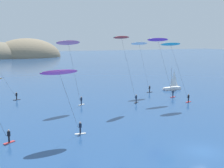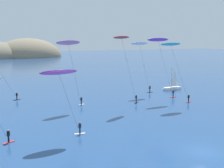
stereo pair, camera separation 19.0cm
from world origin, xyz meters
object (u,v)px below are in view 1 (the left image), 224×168
Objects in this scene: kitesurfer_red at (123,45)px; kitesurfer_cyan at (172,49)px; sailboat_near at (171,87)px; kitesurfer_purple at (159,45)px; kitesurfer_white at (140,48)px; kitesurfer_pink at (69,48)px; kitesurfer_magenta at (61,77)px.

kitesurfer_red reaches higher than kitesurfer_cyan.
kitesurfer_purple is at bearing -141.49° from sailboat_near.
kitesurfer_purple is 1.08× the size of kitesurfer_cyan.
kitesurfer_red is 14.18m from kitesurfer_white.
kitesurfer_cyan is at bearing -20.96° from kitesurfer_pink.
kitesurfer_red is at bearing -152.18° from sailboat_near.
kitesurfer_white is at bearing 44.40° from kitesurfer_red.
kitesurfer_magenta is 0.69× the size of kitesurfer_purple.
sailboat_near is at bearing 50.98° from kitesurfer_cyan.
kitesurfer_white is at bearing -175.99° from sailboat_near.
kitesurfer_pink is (-8.99, 4.37, -0.51)m from kitesurfer_red.
kitesurfer_red reaches higher than kitesurfer_magenta.
kitesurfer_purple is (19.32, -1.53, 0.36)m from kitesurfer_pink.
kitesurfer_magenta is 0.74× the size of kitesurfer_cyan.
kitesurfer_pink is 19.38m from kitesurfer_purple.
kitesurfer_magenta is at bearing -140.25° from kitesurfer_white.
kitesurfer_purple reaches higher than sailboat_near.
kitesurfer_red is at bearing 36.33° from kitesurfer_magenta.
kitesurfer_red reaches higher than kitesurfer_purple.
kitesurfer_magenta is (-6.50, -15.76, -3.22)m from kitesurfer_pink.
sailboat_near is 0.65× the size of kitesurfer_magenta.
kitesurfer_magenta is 29.69m from kitesurfer_purple.
kitesurfer_cyan is (18.33, -7.02, -0.36)m from kitesurfer_pink.
kitesurfer_pink is at bearing 175.46° from kitesurfer_purple.
kitesurfer_magenta is at bearing -148.28° from sailboat_near.
kitesurfer_white reaches higher than kitesurfer_cyan.
kitesurfer_pink is at bearing 159.04° from kitesurfer_cyan.
kitesurfer_cyan is (-0.76, -12.55, 0.05)m from kitesurfer_white.
sailboat_near is 0.48× the size of kitesurfer_cyan.
kitesurfer_white is at bearing 16.14° from kitesurfer_pink.
sailboat_near is at bearing 12.09° from kitesurfer_pink.
kitesurfer_purple is (10.33, 2.83, -0.16)m from kitesurfer_red.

